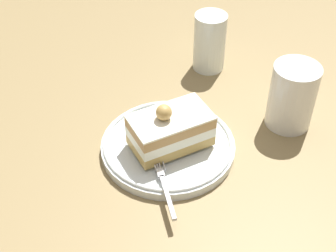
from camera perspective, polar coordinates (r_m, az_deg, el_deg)
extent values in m
plane|color=olive|center=(0.72, 0.33, -4.88)|extent=(2.40, 2.40, 0.00)
cylinder|color=white|center=(0.74, 0.00, -2.43)|extent=(0.20, 0.20, 0.01)
torus|color=white|center=(0.73, 0.00, -1.93)|extent=(0.20, 0.20, 0.01)
cube|color=tan|center=(0.72, 0.29, -1.55)|extent=(0.11, 0.13, 0.02)
cube|color=white|center=(0.71, 0.30, -0.58)|extent=(0.11, 0.13, 0.02)
cube|color=tan|center=(0.70, 0.30, 0.43)|extent=(0.11, 0.13, 0.02)
cube|color=white|center=(0.69, 0.31, 1.04)|extent=(0.11, 0.13, 0.00)
sphere|color=tan|center=(0.68, -0.49, 1.61)|extent=(0.02, 0.02, 0.02)
cube|color=silver|center=(0.65, -0.03, -8.35)|extent=(0.07, 0.05, 0.00)
cube|color=silver|center=(0.68, -0.88, -5.56)|extent=(0.02, 0.02, 0.00)
cube|color=silver|center=(0.70, -0.84, -4.27)|extent=(0.02, 0.02, 0.00)
cube|color=silver|center=(0.70, -1.11, -4.31)|extent=(0.02, 0.02, 0.00)
cube|color=silver|center=(0.70, -1.38, -4.36)|extent=(0.02, 0.02, 0.00)
cube|color=silver|center=(0.69, -1.65, -4.40)|extent=(0.02, 0.02, 0.00)
cylinder|color=white|center=(0.89, 4.91, 9.78)|extent=(0.06, 0.06, 0.11)
cylinder|color=orange|center=(0.91, 4.80, 8.21)|extent=(0.05, 0.05, 0.04)
cylinder|color=white|center=(0.78, 14.37, 3.42)|extent=(0.07, 0.07, 0.11)
cylinder|color=orange|center=(0.80, 14.10, 2.13)|extent=(0.06, 0.06, 0.06)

